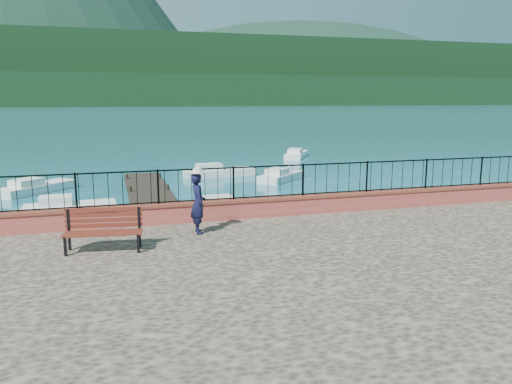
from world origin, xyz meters
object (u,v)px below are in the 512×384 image
boat_2 (281,174)px  park_bench (104,239)px  boat_0 (70,204)px  boat_5 (296,153)px  boat_4 (219,169)px  person (198,203)px  boat_1 (230,205)px  boat_3 (37,185)px

boat_2 → park_bench: bearing=-165.1°
boat_0 → boat_5: (16.22, 16.05, 0.00)m
boat_2 → boat_4: same height
person → boat_1: person is taller
boat_2 → boat_4: 4.18m
boat_2 → boat_3: (-13.18, 0.06, 0.00)m
person → boat_3: (-5.79, 14.41, -1.61)m
park_bench → boat_4: park_bench is taller
person → boat_4: 17.76m
boat_0 → boat_2: size_ratio=1.05×
person → boat_0: size_ratio=0.44×
person → boat_0: person is taller
person → boat_4: person is taller
park_bench → boat_0: size_ratio=0.51×
boat_4 → boat_5: 11.16m
boat_3 → park_bench: bearing=-123.9°
park_bench → boat_2: size_ratio=0.53×
boat_0 → boat_4: same height
park_bench → boat_0: park_bench is taller
boat_1 → boat_2: same height
boat_5 → boat_0: bearing=165.1°
park_bench → boat_2: bearing=65.4°
boat_3 → boat_1: bearing=-88.5°
boat_0 → boat_3: bearing=106.4°
boat_1 → boat_3: same height
boat_4 → person: bearing=-108.8°
boat_0 → boat_1: (6.36, -1.92, 0.00)m
person → boat_0: bearing=22.1°
boat_3 → boat_5: size_ratio=0.98×
boat_0 → boat_5: 22.82m
boat_5 → boat_3: bearing=150.3°
boat_0 → boat_2: 12.53m
boat_5 → boat_4: bearing=164.1°
boat_3 → person: bearing=-114.4°
person → park_bench: bearing=110.1°
park_bench → boat_2: 18.21m
boat_0 → boat_3: (-1.94, 5.60, 0.00)m
boat_5 → park_bench: bearing=-179.4°
boat_0 → boat_5: size_ratio=0.88×
park_bench → boat_3: size_ratio=0.45×
boat_3 → boat_4: 10.45m
boat_0 → boat_3: 5.93m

